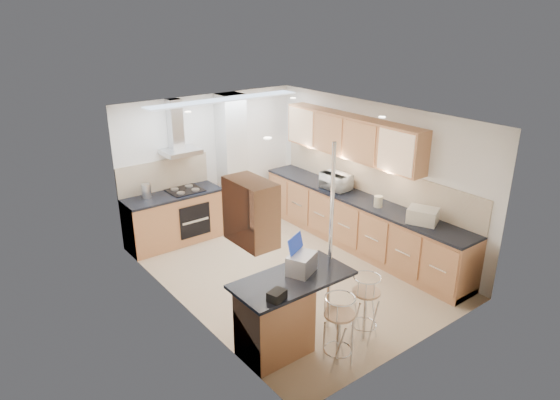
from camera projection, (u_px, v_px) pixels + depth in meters
ground at (290, 271)px, 7.95m from camera, size 4.80×4.80×0.00m
room_shell at (292, 170)px, 7.86m from camera, size 3.64×4.84×2.51m
right_counter at (358, 222)px, 8.63m from camera, size 0.63×4.40×0.92m
back_counter at (174, 218)px, 8.80m from camera, size 1.70×0.63×0.92m
peninsula at (292, 311)px, 6.07m from camera, size 1.47×0.72×0.94m
microwave at (336, 181)px, 8.81m from camera, size 0.38×0.54×0.29m
laptop at (302, 264)px, 5.98m from camera, size 0.43×0.39×0.24m
bag at (277, 296)px, 5.44m from camera, size 0.23×0.20×0.11m
bar_stool_near at (339, 331)px, 5.72m from camera, size 0.38×0.38×0.92m
bar_stool_end at (365, 308)px, 6.19m from camera, size 0.52×0.52×0.90m
jar_a at (340, 183)px, 8.87m from camera, size 0.16×0.16×0.20m
jar_b at (335, 180)px, 9.09m from camera, size 0.13×0.13×0.14m
jar_c at (378, 201)px, 8.04m from camera, size 0.17×0.17×0.18m
jar_d at (415, 209)px, 7.77m from camera, size 0.11×0.11×0.15m
bread_bin at (423, 216)px, 7.44m from camera, size 0.48×0.53×0.22m
kettle at (146, 191)px, 8.41m from camera, size 0.16×0.16×0.25m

